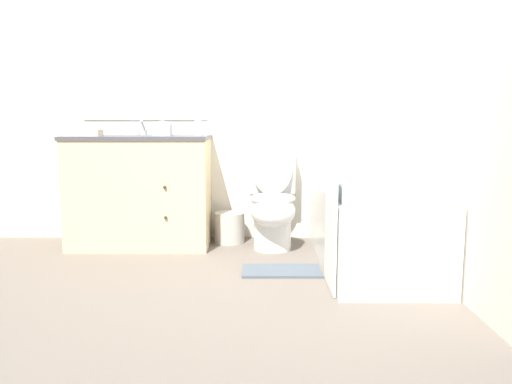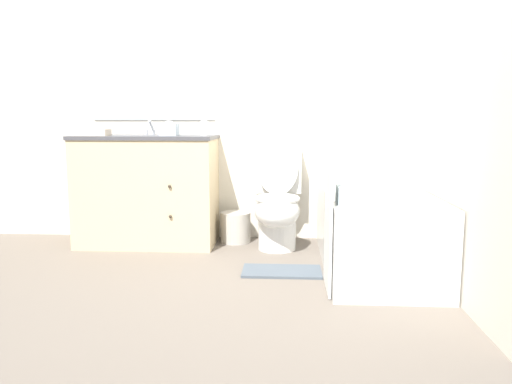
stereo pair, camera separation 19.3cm
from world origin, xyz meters
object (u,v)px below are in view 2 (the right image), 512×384
(soap_dispenser, at_px, (204,127))
(sink_faucet, at_px, (152,130))
(bath_mat, at_px, (282,271))
(bath_towel_folded, at_px, (367,195))
(wastebasket, at_px, (236,227))
(tissue_box, at_px, (169,129))
(bathtub, at_px, (373,228))
(hand_towel_folded, at_px, (92,132))
(toilet, at_px, (277,202))
(vanity_cabinet, at_px, (148,189))

(soap_dispenser, bearing_deg, sink_faucet, 158.15)
(bath_mat, bearing_deg, bath_towel_folded, -34.15)
(wastebasket, distance_m, soap_dispenser, 0.86)
(wastebasket, bearing_deg, sink_faucet, 172.21)
(sink_faucet, distance_m, tissue_box, 0.27)
(sink_faucet, height_order, soap_dispenser, soap_dispenser)
(tissue_box, distance_m, soap_dispenser, 0.28)
(sink_faucet, bearing_deg, bathtub, -22.09)
(hand_towel_folded, bearing_deg, toilet, 2.66)
(tissue_box, bearing_deg, sink_faucet, 133.84)
(hand_towel_folded, bearing_deg, bath_mat, -21.57)
(bath_towel_folded, bearing_deg, bathtub, 76.03)
(tissue_box, bearing_deg, vanity_cabinet, 177.65)
(toilet, height_order, bathtub, toilet)
(sink_faucet, height_order, toilet, sink_faucet)
(wastebasket, relative_size, tissue_box, 1.80)
(bathtub, xyz_separation_m, tissue_box, (-1.52, 0.50, 0.66))
(wastebasket, height_order, tissue_box, tissue_box)
(soap_dispenser, bearing_deg, bath_towel_folded, -43.29)
(vanity_cabinet, relative_size, sink_faucet, 7.76)
(vanity_cabinet, bearing_deg, tissue_box, -2.35)
(toilet, distance_m, hand_towel_folded, 1.53)
(sink_faucet, bearing_deg, soap_dispenser, -21.85)
(soap_dispenser, distance_m, bath_mat, 1.33)
(bath_towel_folded, bearing_deg, toilet, 118.54)
(bath_towel_folded, bearing_deg, tissue_box, 143.21)
(bathtub, height_order, bath_towel_folded, bath_towel_folded)
(soap_dispenser, xyz_separation_m, bath_mat, (0.62, -0.72, -0.94))
(sink_faucet, relative_size, tissue_box, 1.03)
(sink_faucet, distance_m, bath_towel_folded, 2.03)
(bathtub, bearing_deg, soap_dispenser, 157.82)
(toilet, distance_m, soap_dispenser, 0.82)
(bath_towel_folded, bearing_deg, sink_faucet, 141.94)
(toilet, bearing_deg, bathtub, -33.38)
(sink_faucet, bearing_deg, bath_mat, -39.69)
(toilet, bearing_deg, sink_faucet, 166.27)
(tissue_box, relative_size, bath_mat, 0.26)
(sink_faucet, distance_m, bath_mat, 1.68)
(bath_mat, bearing_deg, soap_dispenser, 131.04)
(vanity_cabinet, relative_size, wastebasket, 4.44)
(toilet, xyz_separation_m, hand_towel_folded, (-1.43, -0.07, 0.54))
(vanity_cabinet, xyz_separation_m, sink_faucet, (-0.00, 0.19, 0.47))
(bath_mat, bearing_deg, hand_towel_folded, 158.43)
(wastebasket, xyz_separation_m, bath_towel_folded, (0.88, -1.14, 0.45))
(bath_towel_folded, distance_m, bath_mat, 0.82)
(toilet, xyz_separation_m, bath_mat, (0.04, -0.65, -0.36))
(wastebasket, height_order, soap_dispenser, soap_dispenser)
(vanity_cabinet, relative_size, hand_towel_folded, 4.31)
(bath_towel_folded, bearing_deg, bath_mat, 145.85)
(soap_dispenser, distance_m, bath_towel_folded, 1.57)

